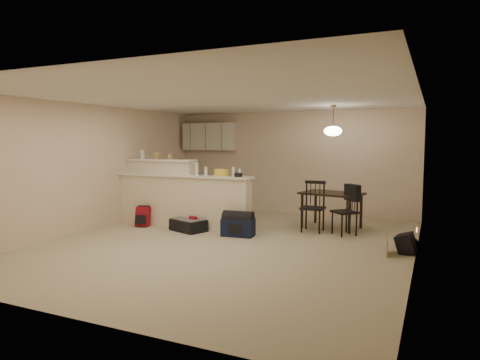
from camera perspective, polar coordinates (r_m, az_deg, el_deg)
The scene contains 23 objects.
room at distance 7.33m, azimuth -1.57°, elevation 1.08°, with size 7.00×7.02×2.50m.
breakfast_bar at distance 9.12m, azimuth -8.78°, elevation -2.23°, with size 3.08×0.58×1.39m.
upper_cabinets at distance 11.28m, azimuth -4.18°, elevation 5.79°, with size 1.40×0.34×0.70m, color white.
kitchen_counter at distance 11.14m, azimuth -3.55°, elevation -1.67°, with size 1.80×0.60×0.90m, color white.
thermostat at distance 8.12m, azimuth 22.92°, elevation 2.84°, with size 0.02×0.12×0.12m, color beige.
jar at distance 9.68m, azimuth -12.86°, elevation 3.36°, with size 0.10×0.10×0.20m, color silver.
cereal_box at distance 9.45m, azimuth -11.01°, elevation 3.23°, with size 0.10×0.07×0.16m, color tan.
small_box at distance 9.26m, azimuth -9.28°, elevation 3.10°, with size 0.08×0.06×0.12m, color tan.
bottle_a at distance 8.67m, azimuth -5.80°, elevation 1.49°, with size 0.07×0.07×0.26m, color silver.
bottle_b at distance 8.57m, azimuth -4.57°, elevation 1.18°, with size 0.06×0.06×0.18m, color silver.
bag_lump at distance 8.41m, azimuth -2.49°, elevation 0.98°, with size 0.22×0.18×0.14m, color tan.
pouch at distance 8.25m, azimuth -0.20°, elevation 0.70°, with size 0.12×0.10×0.08m, color tan.
extra_item_x at distance 8.29m, azimuth -0.89°, elevation 1.11°, with size 0.06×0.06×0.19m, color silver.
extra_item_y at distance 8.23m, azimuth -0.03°, elevation 0.96°, with size 0.06×0.06×0.16m, color silver.
dining_table at distance 8.93m, azimuth 12.12°, elevation -2.20°, with size 1.31×1.00×0.73m.
pendant_lamp at distance 8.86m, azimuth 12.29°, elevation 6.45°, with size 0.36×0.36×0.62m.
dining_chair_near at distance 8.52m, azimuth 9.68°, elevation -3.52°, with size 0.43×0.41×0.99m, color black, non-canonical shape.
dining_chair_far at distance 8.34m, azimuth 13.76°, elevation -3.96°, with size 0.41×0.39×0.94m, color black, non-canonical shape.
suitcase at distance 8.58m, azimuth -6.90°, elevation -6.00°, with size 0.68×0.44×0.23m, color black.
red_backpack at distance 9.18m, azimuth -12.82°, elevation -4.79°, with size 0.27×0.17×0.41m, color maroon.
navy_duffel at distance 8.07m, azimuth -0.25°, elevation -6.34°, with size 0.60×0.33×0.33m, color #101833.
black_daypack at distance 7.36m, azimuth 21.26°, elevation -7.90°, with size 0.34×0.24×0.30m, color black.
cardboard_sheet at distance 7.13m, azimuth 19.06°, elevation -8.26°, with size 0.40×0.02×0.30m, color tan.
Camera 1 is at (3.23, -6.56, 1.77)m, focal length 32.00 mm.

